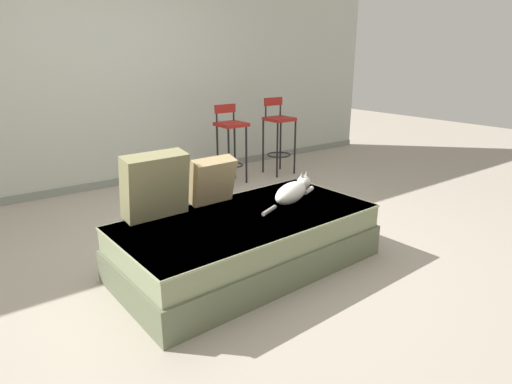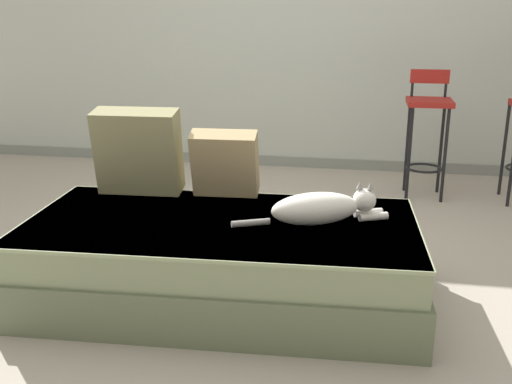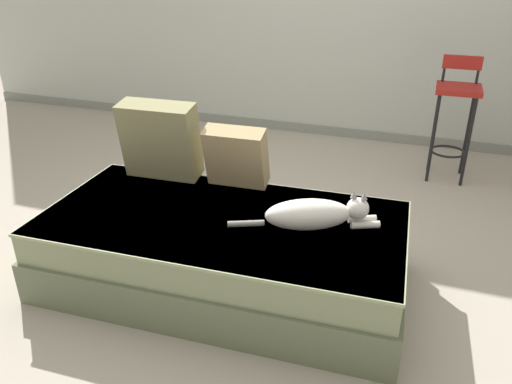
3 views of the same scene
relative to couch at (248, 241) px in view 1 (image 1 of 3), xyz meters
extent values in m
plane|color=#A89E8E|center=(0.00, 0.40, -0.21)|extent=(16.00, 16.00, 0.00)
cube|color=#B7BCB2|center=(0.00, 2.65, 1.09)|extent=(8.00, 0.10, 2.60)
cube|color=gray|center=(0.00, 2.60, -0.16)|extent=(8.00, 0.02, 0.09)
cube|color=#636B50|center=(0.00, 0.00, -0.09)|extent=(1.91, 1.03, 0.23)
cube|color=gray|center=(0.00, 0.00, 0.11)|extent=(1.87, 0.99, 0.17)
cube|color=#98A47B|center=(0.00, 0.00, 0.19)|extent=(1.88, 1.00, 0.02)
cube|color=#847F56|center=(-0.53, 0.35, 0.43)|extent=(0.45, 0.24, 0.46)
cube|color=tan|center=(-0.06, 0.37, 0.38)|extent=(0.35, 0.22, 0.36)
ellipsoid|color=white|center=(0.44, 0.04, 0.27)|extent=(0.45, 0.32, 0.15)
sphere|color=white|center=(0.66, 0.13, 0.30)|extent=(0.11, 0.11, 0.11)
cone|color=gray|center=(0.64, 0.13, 0.37)|extent=(0.03, 0.03, 0.04)
cone|color=gray|center=(0.69, 0.13, 0.37)|extent=(0.03, 0.03, 0.04)
cylinder|color=white|center=(0.71, 0.12, 0.22)|extent=(0.14, 0.09, 0.04)
cylinder|color=white|center=(0.68, 0.18, 0.22)|extent=(0.14, 0.09, 0.04)
cylinder|color=gray|center=(0.15, -0.06, 0.22)|extent=(0.18, 0.10, 0.03)
cylinder|color=black|center=(0.99, 1.77, 0.14)|extent=(0.02, 0.02, 0.69)
cylinder|color=black|center=(1.24, 1.77, 0.14)|extent=(0.02, 0.02, 0.69)
cylinder|color=black|center=(0.99, 2.02, 0.14)|extent=(0.02, 0.02, 0.69)
cylinder|color=black|center=(1.24, 2.02, 0.14)|extent=(0.02, 0.02, 0.69)
torus|color=black|center=(1.11, 1.89, 0.01)|extent=(0.27, 0.27, 0.02)
cube|color=maroon|center=(1.11, 1.89, 0.51)|extent=(0.32, 0.32, 0.04)
cylinder|color=black|center=(0.99, 2.02, 0.58)|extent=(0.02, 0.02, 0.19)
cylinder|color=black|center=(1.23, 2.02, 0.58)|extent=(0.02, 0.02, 0.19)
cube|color=maroon|center=(1.11, 2.02, 0.68)|extent=(0.28, 0.03, 0.10)
cylinder|color=black|center=(1.70, 1.75, 0.14)|extent=(0.02, 0.02, 0.69)
cylinder|color=black|center=(1.99, 1.75, 0.14)|extent=(0.02, 0.02, 0.69)
cylinder|color=black|center=(1.70, 2.04, 0.14)|extent=(0.02, 0.02, 0.69)
cylinder|color=black|center=(1.99, 2.04, 0.14)|extent=(0.02, 0.02, 0.69)
torus|color=black|center=(1.84, 1.89, 0.04)|extent=(0.31, 0.31, 0.02)
cube|color=maroon|center=(1.84, 1.89, 0.51)|extent=(0.32, 0.32, 0.04)
cylinder|color=black|center=(1.72, 2.02, 0.60)|extent=(0.02, 0.02, 0.23)
cylinder|color=black|center=(1.96, 2.02, 0.60)|extent=(0.02, 0.02, 0.23)
cube|color=maroon|center=(1.84, 2.02, 0.71)|extent=(0.28, 0.03, 0.10)
camera|label=1|loc=(-1.64, -2.33, 1.29)|focal=30.00mm
camera|label=2|loc=(0.63, -2.59, 1.16)|focal=42.00mm
camera|label=3|loc=(0.91, -2.05, 1.41)|focal=35.00mm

